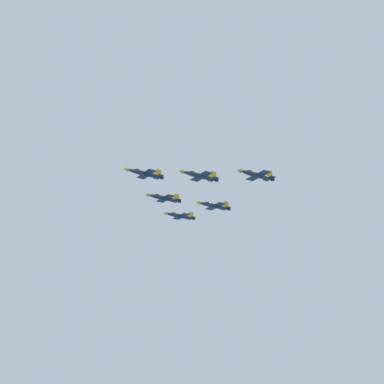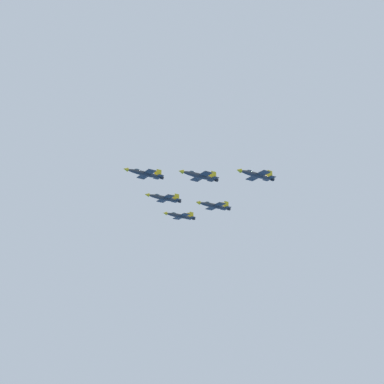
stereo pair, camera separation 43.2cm
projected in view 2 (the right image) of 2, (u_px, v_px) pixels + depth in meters
The scene contains 6 objects.
jet_lead at pixel (145, 173), 169.99m from camera, with size 16.40×10.36×3.47m.
jet_left_wingman at pixel (199, 176), 166.59m from camera, with size 16.80×10.63×3.56m.
jet_right_wingman at pixel (164, 198), 187.40m from camera, with size 16.51×10.46×3.50m.
jet_left_outer at pixel (256, 175), 163.61m from camera, with size 16.86×10.66×3.57m.
jet_right_outer at pixel (180, 216), 205.22m from camera, with size 16.39×10.36×3.47m.
jet_slot_rear at pixel (214, 206), 183.23m from camera, with size 16.41×10.39×3.48m.
Camera 2 is at (67.92, 125.03, 78.52)m, focal length 42.94 mm.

